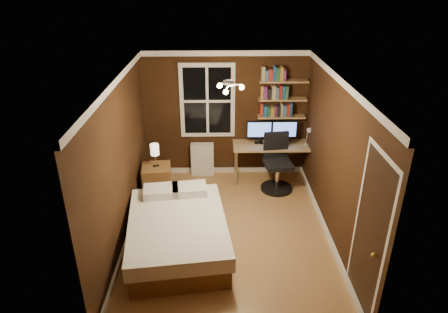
{
  "coord_description": "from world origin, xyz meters",
  "views": [
    {
      "loc": [
        -0.16,
        -5.31,
        3.86
      ],
      "look_at": [
        -0.06,
        0.45,
        1.13
      ],
      "focal_mm": 32.0,
      "sensor_mm": 36.0,
      "label": 1
    }
  ],
  "objects_px": {
    "nightstand": "(157,182)",
    "desk": "(273,147)",
    "bed": "(178,232)",
    "desk_lamp": "(308,136)",
    "bedside_lamp": "(155,156)",
    "monitor_left": "(259,132)",
    "office_chair": "(277,168)",
    "radiator": "(202,159)",
    "monitor_right": "(284,132)"
  },
  "relations": [
    {
      "from": "monitor_left",
      "to": "desk_lamp",
      "type": "xyz_separation_m",
      "value": [
        0.91,
        -0.19,
        -0.01
      ]
    },
    {
      "from": "radiator",
      "to": "desk_lamp",
      "type": "height_order",
      "value": "desk_lamp"
    },
    {
      "from": "nightstand",
      "to": "monitor_right",
      "type": "height_order",
      "value": "monitor_right"
    },
    {
      "from": "desk_lamp",
      "to": "monitor_right",
      "type": "bearing_deg",
      "value": 155.95
    },
    {
      "from": "bedside_lamp",
      "to": "desk_lamp",
      "type": "distance_m",
      "value": 2.89
    },
    {
      "from": "nightstand",
      "to": "radiator",
      "type": "height_order",
      "value": "radiator"
    },
    {
      "from": "monitor_left",
      "to": "monitor_right",
      "type": "height_order",
      "value": "same"
    },
    {
      "from": "nightstand",
      "to": "desk_lamp",
      "type": "height_order",
      "value": "desk_lamp"
    },
    {
      "from": "monitor_left",
      "to": "office_chair",
      "type": "bearing_deg",
      "value": -56.81
    },
    {
      "from": "bedside_lamp",
      "to": "nightstand",
      "type": "bearing_deg",
      "value": 0.0
    },
    {
      "from": "radiator",
      "to": "bedside_lamp",
      "type": "bearing_deg",
      "value": -132.07
    },
    {
      "from": "desk",
      "to": "monitor_right",
      "type": "relative_size",
      "value": 3.13
    },
    {
      "from": "bedside_lamp",
      "to": "monitor_right",
      "type": "bearing_deg",
      "value": 17.71
    },
    {
      "from": "office_chair",
      "to": "nightstand",
      "type": "bearing_deg",
      "value": -179.33
    },
    {
      "from": "nightstand",
      "to": "desk",
      "type": "relative_size",
      "value": 0.4
    },
    {
      "from": "monitor_right",
      "to": "desk_lamp",
      "type": "xyz_separation_m",
      "value": [
        0.42,
        -0.19,
        -0.01
      ]
    },
    {
      "from": "nightstand",
      "to": "desk_lamp",
      "type": "distance_m",
      "value": 2.96
    },
    {
      "from": "radiator",
      "to": "monitor_left",
      "type": "xyz_separation_m",
      "value": [
        1.12,
        -0.12,
        0.63
      ]
    },
    {
      "from": "bedside_lamp",
      "to": "office_chair",
      "type": "height_order",
      "value": "office_chair"
    },
    {
      "from": "nightstand",
      "to": "monitor_left",
      "type": "distance_m",
      "value": 2.17
    },
    {
      "from": "nightstand",
      "to": "bedside_lamp",
      "type": "distance_m",
      "value": 0.53
    },
    {
      "from": "bedside_lamp",
      "to": "bed",
      "type": "bearing_deg",
      "value": -71.43
    },
    {
      "from": "monitor_left",
      "to": "desk_lamp",
      "type": "relative_size",
      "value": 1.13
    },
    {
      "from": "bed",
      "to": "desk_lamp",
      "type": "bearing_deg",
      "value": 34.79
    },
    {
      "from": "desk_lamp",
      "to": "monitor_left",
      "type": "bearing_deg",
      "value": 168.29
    },
    {
      "from": "bedside_lamp",
      "to": "desk",
      "type": "bearing_deg",
      "value": 17.48
    },
    {
      "from": "office_chair",
      "to": "radiator",
      "type": "bearing_deg",
      "value": 150.76
    },
    {
      "from": "radiator",
      "to": "monitor_left",
      "type": "bearing_deg",
      "value": -5.86
    },
    {
      "from": "desk_lamp",
      "to": "office_chair",
      "type": "bearing_deg",
      "value": -154.8
    },
    {
      "from": "nightstand",
      "to": "monitor_left",
      "type": "height_order",
      "value": "monitor_left"
    },
    {
      "from": "nightstand",
      "to": "monitor_right",
      "type": "relative_size",
      "value": 1.27
    },
    {
      "from": "nightstand",
      "to": "office_chair",
      "type": "relative_size",
      "value": 0.57
    },
    {
      "from": "nightstand",
      "to": "monitor_right",
      "type": "xyz_separation_m",
      "value": [
        2.41,
        0.77,
        0.66
      ]
    },
    {
      "from": "bedside_lamp",
      "to": "desk",
      "type": "relative_size",
      "value": 0.28
    },
    {
      "from": "bed",
      "to": "office_chair",
      "type": "height_order",
      "value": "office_chair"
    },
    {
      "from": "bed",
      "to": "bedside_lamp",
      "type": "height_order",
      "value": "bedside_lamp"
    },
    {
      "from": "radiator",
      "to": "desk_lamp",
      "type": "distance_m",
      "value": 2.15
    },
    {
      "from": "bed",
      "to": "radiator",
      "type": "bearing_deg",
      "value": 75.93
    },
    {
      "from": "desk",
      "to": "monitor_right",
      "type": "distance_m",
      "value": 0.37
    },
    {
      "from": "desk_lamp",
      "to": "bedside_lamp",
      "type": "bearing_deg",
      "value": -168.42
    },
    {
      "from": "radiator",
      "to": "monitor_left",
      "type": "height_order",
      "value": "monitor_left"
    },
    {
      "from": "bed",
      "to": "nightstand",
      "type": "distance_m",
      "value": 1.59
    },
    {
      "from": "desk_lamp",
      "to": "bed",
      "type": "bearing_deg",
      "value": -138.12
    },
    {
      "from": "monitor_right",
      "to": "office_chair",
      "type": "bearing_deg",
      "value": -110.74
    },
    {
      "from": "office_chair",
      "to": "desk",
      "type": "bearing_deg",
      "value": 88.11
    },
    {
      "from": "radiator",
      "to": "office_chair",
      "type": "relative_size",
      "value": 0.62
    },
    {
      "from": "bed",
      "to": "nightstand",
      "type": "bearing_deg",
      "value": 101.48
    },
    {
      "from": "desk",
      "to": "monitor_left",
      "type": "distance_m",
      "value": 0.41
    },
    {
      "from": "monitor_left",
      "to": "monitor_right",
      "type": "xyz_separation_m",
      "value": [
        0.49,
        0.0,
        0.0
      ]
    },
    {
      "from": "bedside_lamp",
      "to": "radiator",
      "type": "distance_m",
      "value": 1.29
    }
  ]
}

